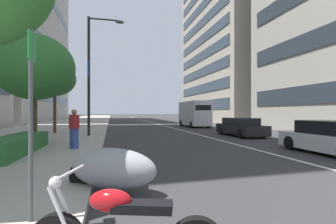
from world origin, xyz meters
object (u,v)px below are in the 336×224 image
(street_tree_mid_sidewalk, at_px, (55,79))
(street_tree_by_lamp_post, at_px, (35,67))
(delivery_van_ahead, at_px, (194,113))
(street_lamp_with_banners, at_px, (94,64))
(motorcycle_mid_row, at_px, (112,169))
(car_lead_in_lane, at_px, (331,138))
(pedestrian_on_plaza, at_px, (74,129))
(parking_sign_by_curb, at_px, (31,107))
(car_following_behind, at_px, (241,127))

(street_tree_mid_sidewalk, bearing_deg, street_tree_by_lamp_post, -176.16)
(delivery_van_ahead, height_order, street_tree_by_lamp_post, street_tree_by_lamp_post)
(street_tree_mid_sidewalk, bearing_deg, street_lamp_with_banners, -133.15)
(motorcycle_mid_row, height_order, car_lead_in_lane, car_lead_in_lane)
(street_lamp_with_banners, bearing_deg, pedestrian_on_plaza, 175.52)
(delivery_van_ahead, height_order, parking_sign_by_curb, delivery_van_ahead)
(motorcycle_mid_row, height_order, parking_sign_by_curb, parking_sign_by_curb)
(car_following_behind, relative_size, pedestrian_on_plaza, 2.67)
(car_lead_in_lane, relative_size, pedestrian_on_plaza, 2.49)
(motorcycle_mid_row, relative_size, car_lead_in_lane, 0.50)
(parking_sign_by_curb, height_order, street_tree_mid_sidewalk, street_tree_mid_sidewalk)
(parking_sign_by_curb, xyz_separation_m, street_tree_mid_sidewalk, (15.80, 3.01, 2.40))
(street_tree_by_lamp_post, bearing_deg, pedestrian_on_plaza, -135.51)
(motorcycle_mid_row, xyz_separation_m, car_lead_in_lane, (2.84, -8.71, 0.12))
(motorcycle_mid_row, height_order, street_tree_by_lamp_post, street_tree_by_lamp_post)
(street_lamp_with_banners, bearing_deg, car_lead_in_lane, -131.47)
(car_lead_in_lane, distance_m, street_tree_by_lamp_post, 13.84)
(delivery_van_ahead, bearing_deg, motorcycle_mid_row, 156.94)
(car_lead_in_lane, xyz_separation_m, delivery_van_ahead, (18.61, -0.63, 0.91))
(car_lead_in_lane, distance_m, street_tree_mid_sidewalk, 17.63)
(delivery_van_ahead, bearing_deg, parking_sign_by_curb, 155.88)
(street_lamp_with_banners, distance_m, pedestrian_on_plaza, 6.94)
(street_lamp_with_banners, bearing_deg, motorcycle_mid_row, -174.46)
(motorcycle_mid_row, distance_m, pedestrian_on_plaza, 6.02)
(car_following_behind, distance_m, delivery_van_ahead, 11.01)
(parking_sign_by_curb, height_order, street_tree_by_lamp_post, street_tree_by_lamp_post)
(parking_sign_by_curb, bearing_deg, street_tree_mid_sidewalk, 10.79)
(car_lead_in_lane, xyz_separation_m, street_tree_mid_sidewalk, (11.53, 12.86, 3.55))
(street_lamp_with_banners, bearing_deg, street_tree_mid_sidewalk, 46.85)
(car_lead_in_lane, xyz_separation_m, car_following_behind, (7.65, -0.31, -0.02))
(motorcycle_mid_row, relative_size, parking_sign_by_curb, 0.76)
(car_lead_in_lane, relative_size, street_lamp_with_banners, 0.53)
(car_following_behind, bearing_deg, pedestrian_on_plaza, 114.51)
(motorcycle_mid_row, relative_size, delivery_van_ahead, 0.35)
(motorcycle_mid_row, height_order, pedestrian_on_plaza, pedestrian_on_plaza)
(delivery_van_ahead, height_order, street_lamp_with_banners, street_lamp_with_banners)
(street_tree_by_lamp_post, bearing_deg, parking_sign_by_curb, -164.65)
(car_lead_in_lane, relative_size, delivery_van_ahead, 0.71)
(delivery_van_ahead, distance_m, parking_sign_by_curb, 25.17)
(street_lamp_with_banners, height_order, street_tree_by_lamp_post, street_lamp_with_banners)
(motorcycle_mid_row, bearing_deg, parking_sign_by_curb, 82.20)
(delivery_van_ahead, distance_m, street_tree_by_lamp_post, 18.92)
(motorcycle_mid_row, distance_m, car_lead_in_lane, 9.16)
(car_lead_in_lane, xyz_separation_m, parking_sign_by_curb, (-4.27, 9.85, 1.15))
(street_lamp_with_banners, bearing_deg, delivery_van_ahead, -46.50)
(motorcycle_mid_row, relative_size, car_following_behind, 0.46)
(street_tree_by_lamp_post, relative_size, pedestrian_on_plaza, 3.21)
(car_lead_in_lane, bearing_deg, car_following_behind, -1.62)
(delivery_van_ahead, relative_size, parking_sign_by_curb, 2.15)
(motorcycle_mid_row, relative_size, street_tree_mid_sidewalk, 0.39)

